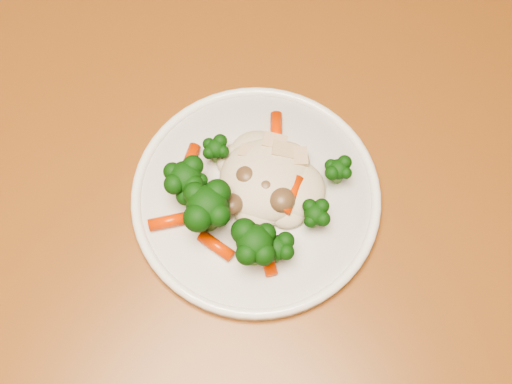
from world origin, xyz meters
TOP-DOWN VIEW (x-y plane):
  - dining_table at (-0.11, -0.35)m, footprint 1.18×0.85m
  - plate at (-0.11, -0.39)m, footprint 0.24×0.24m
  - meal at (-0.12, -0.41)m, footprint 0.16×0.18m

SIDE VIEW (x-z plane):
  - dining_table at x=-0.11m, z-range 0.27..1.02m
  - plate at x=-0.11m, z-range 0.75..0.76m
  - meal at x=-0.12m, z-range 0.76..0.81m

